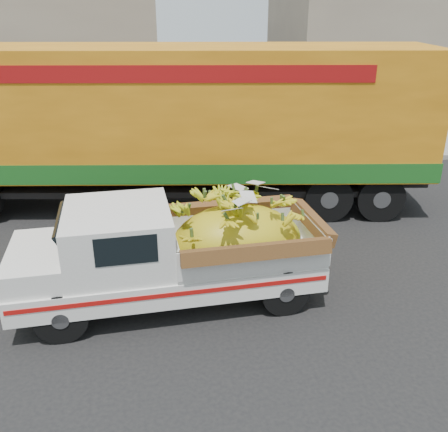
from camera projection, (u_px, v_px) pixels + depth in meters
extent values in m
plane|color=black|center=(153.00, 308.00, 8.29)|extent=(100.00, 100.00, 0.00)
cube|color=gray|center=(140.00, 174.00, 14.58)|extent=(60.00, 0.25, 0.15)
cube|color=gray|center=(138.00, 154.00, 16.48)|extent=(60.00, 4.00, 0.14)
cube|color=gray|center=(425.00, 41.00, 23.93)|extent=(14.00, 6.00, 6.00)
cylinder|color=black|center=(61.00, 317.00, 7.36)|extent=(0.80, 0.25, 0.80)
cylinder|color=black|center=(69.00, 268.00, 8.74)|extent=(0.80, 0.25, 0.80)
cylinder|color=black|center=(285.00, 291.00, 8.03)|extent=(0.80, 0.25, 0.80)
cylinder|color=black|center=(259.00, 249.00, 9.41)|extent=(0.80, 0.25, 0.80)
cube|color=silver|center=(168.00, 270.00, 8.30)|extent=(4.98, 1.91, 0.41)
cube|color=#A50F0C|center=(175.00, 295.00, 7.47)|extent=(4.84, 0.13, 0.07)
cube|color=silver|center=(16.00, 291.00, 7.88)|extent=(0.15, 1.75, 0.15)
cube|color=silver|center=(38.00, 261.00, 7.76)|extent=(0.93, 1.70, 0.38)
cube|color=silver|center=(119.00, 237.00, 7.89)|extent=(1.67, 1.75, 0.95)
cube|color=black|center=(126.00, 251.00, 7.07)|extent=(0.90, 0.03, 0.44)
cube|color=silver|center=(242.00, 237.00, 8.36)|extent=(2.46, 1.85, 0.54)
ellipsoid|color=gold|center=(236.00, 244.00, 8.38)|extent=(2.22, 1.48, 1.35)
cylinder|color=black|center=(380.00, 198.00, 11.48)|extent=(1.14, 0.50, 1.10)
cylinder|color=black|center=(357.00, 171.00, 13.31)|extent=(1.14, 0.50, 1.10)
cylinder|color=black|center=(328.00, 198.00, 11.46)|extent=(1.14, 0.50, 1.10)
cylinder|color=black|center=(313.00, 171.00, 13.30)|extent=(1.14, 0.50, 1.10)
cylinder|color=black|center=(12.00, 172.00, 13.20)|extent=(1.14, 0.50, 1.10)
cube|color=black|center=(179.00, 175.00, 12.25)|extent=(11.99, 3.03, 0.36)
cube|color=orange|center=(176.00, 110.00, 11.62)|extent=(12.01, 4.47, 2.84)
cube|color=#185519|center=(178.00, 158.00, 12.08)|extent=(12.08, 4.50, 0.45)
cube|color=maroon|center=(170.00, 74.00, 10.08)|extent=(8.28, 1.45, 0.35)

